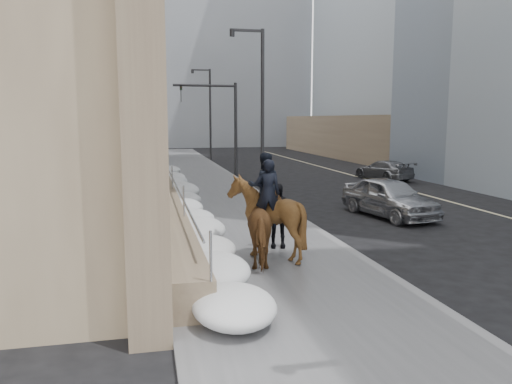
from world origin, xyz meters
TOP-DOWN VIEW (x-y plane):
  - ground at (0.00, 0.00)m, footprint 140.00×140.00m
  - sidewalk at (0.00, 10.00)m, footprint 5.00×80.00m
  - curb at (2.62, 10.00)m, footprint 0.24×80.00m
  - lane_line at (10.50, 10.00)m, footprint 0.15×70.00m
  - limestone_building at (-5.26, 19.96)m, footprint 6.10×44.00m
  - bg_building_mid at (4.00, 60.00)m, footprint 30.00×12.00m
  - bg_building_far at (-6.00, 72.00)m, footprint 24.00×12.00m
  - streetlight_mid at (2.74, 14.00)m, footprint 1.71×0.24m
  - streetlight_far at (2.74, 34.00)m, footprint 1.71×0.24m
  - traffic_signal at (2.07, 22.00)m, footprint 4.10×0.22m
  - snow_bank at (-1.42, 8.11)m, footprint 1.70×18.10m
  - mounted_horse_left at (0.07, 1.52)m, footprint 1.32×2.31m
  - mounted_horse_right at (0.13, 1.98)m, footprint 1.73×1.94m
  - pedestrian at (0.71, 2.89)m, footprint 1.13×0.66m
  - car_silver at (6.14, 6.81)m, footprint 2.55×4.67m
  - car_grey at (11.36, 17.58)m, footprint 2.66×4.40m

SIDE VIEW (x-z plane):
  - ground at x=0.00m, z-range 0.00..0.00m
  - lane_line at x=10.50m, z-range 0.00..0.01m
  - sidewalk at x=0.00m, z-range 0.00..0.12m
  - curb at x=2.62m, z-range 0.00..0.12m
  - snow_bank at x=-1.42m, z-range 0.09..0.85m
  - car_grey at x=11.36m, z-range 0.00..1.19m
  - car_silver at x=6.14m, z-range 0.00..1.51m
  - pedestrian at x=0.71m, z-range 0.12..1.93m
  - mounted_horse_left at x=0.07m, z-range -0.17..2.42m
  - mounted_horse_right at x=0.13m, z-range -0.08..2.63m
  - traffic_signal at x=2.07m, z-range 1.00..7.00m
  - streetlight_mid at x=2.74m, z-range 0.58..8.58m
  - streetlight_far at x=2.74m, z-range 0.58..8.58m
  - limestone_building at x=-5.26m, z-range -0.10..17.90m
  - bg_building_far at x=-6.00m, z-range 0.00..20.00m
  - bg_building_mid at x=4.00m, z-range 0.00..28.00m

